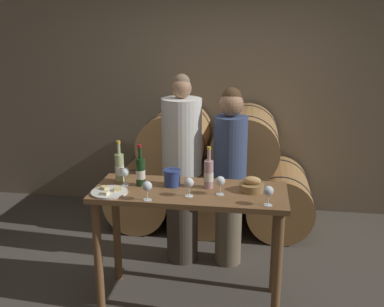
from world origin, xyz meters
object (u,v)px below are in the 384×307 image
wine_bottle_white (120,167)px  cheese_plate (109,192)px  wine_glass_right (220,182)px  wine_bottle_red (140,171)px  bread_basket (252,185)px  person_right (230,175)px  tasting_table (190,211)px  wine_glass_center (189,183)px  wine_bottle_rose (209,174)px  person_left (182,170)px  wine_glass_left (147,187)px  blue_crock (172,177)px  wine_glass_far_left (125,173)px  wine_glass_far_right (268,192)px

wine_bottle_white → cheese_plate: (-0.00, -0.26, -0.10)m
cheese_plate → wine_glass_right: bearing=6.3°
wine_bottle_red → bread_basket: (0.84, 0.01, -0.07)m
person_right → bread_basket: (0.20, -0.61, 0.13)m
tasting_table → wine_glass_center: (0.01, -0.13, 0.27)m
wine_bottle_white → wine_glass_center: bearing=-22.1°
wine_bottle_white → wine_bottle_rose: size_ratio=1.02×
wine_glass_right → wine_bottle_rose: bearing=127.0°
person_right → wine_bottle_white: (-0.82, -0.54, 0.21)m
person_right → wine_glass_center: (-0.24, -0.78, 0.19)m
bread_basket → wine_bottle_rose: bearing=176.5°
wine_bottle_rose → cheese_plate: size_ratio=1.19×
person_left → cheese_plate: size_ratio=6.43×
tasting_table → bread_basket: 0.50m
wine_bottle_rose → wine_glass_left: size_ratio=2.29×
wine_glass_center → tasting_table: bearing=96.2°
tasting_table → blue_crock: 0.29m
tasting_table → wine_glass_right: wine_glass_right is taller
person_left → blue_crock: 0.60m
person_left → wine_glass_right: 0.84m
cheese_plate → wine_glass_center: bearing=2.2°
person_left → bread_basket: bearing=-44.0°
person_right → wine_glass_right: bearing=-91.9°
wine_bottle_red → wine_bottle_white: wine_bottle_white is taller
wine_glass_far_left → wine_glass_right: size_ratio=1.00×
wine_bottle_rose → wine_glass_far_right: size_ratio=2.29×
cheese_plate → wine_glass_far_right: 1.15m
bread_basket → wine_glass_right: bearing=-153.8°
wine_glass_far_left → wine_glass_left: same height
cheese_plate → wine_glass_far_left: bearing=69.1°
wine_bottle_red → blue_crock: size_ratio=2.47×
wine_glass_left → wine_glass_right: same height
bread_basket → wine_glass_far_left: 0.96m
wine_bottle_rose → wine_glass_center: size_ratio=2.29×
wine_bottle_rose → wine_glass_right: wine_bottle_rose is taller
wine_bottle_rose → wine_glass_right: (0.10, -0.13, -0.01)m
person_right → blue_crock: bearing=-124.6°
bread_basket → wine_glass_far_left: (-0.96, -0.02, 0.06)m
person_right → wine_glass_left: bearing=-120.0°
wine_bottle_rose → wine_glass_far_left: 0.64m
wine_bottle_red → wine_bottle_rose: bearing=2.8°
wine_bottle_red → wine_bottle_white: (-0.19, 0.07, 0.00)m
bread_basket → wine_glass_left: size_ratio=1.27×
blue_crock → wine_glass_center: wine_glass_center is taller
cheese_plate → blue_crock: bearing=27.5°
wine_glass_far_right → wine_glass_far_left: bearing=167.4°
cheese_plate → wine_bottle_white: bearing=89.7°
cheese_plate → wine_glass_far_right: (1.14, -0.06, 0.09)m
tasting_table → wine_bottle_white: bearing=168.9°
blue_crock → wine_glass_far_right: wine_glass_far_right is taller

